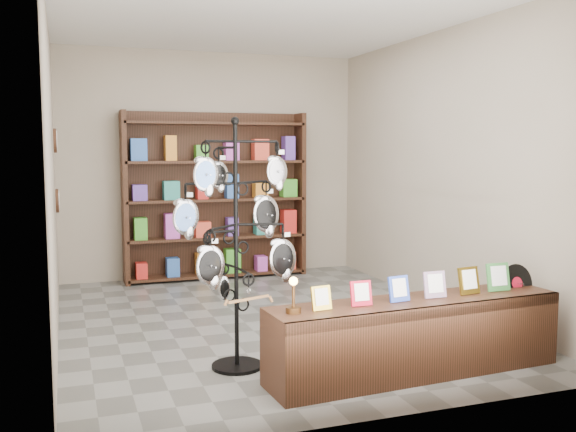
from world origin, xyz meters
The scene contains 6 objects.
ground centered at (0.00, 0.00, 0.00)m, with size 5.00×5.00×0.00m, color slate.
room_envelope centered at (0.00, 0.00, 1.85)m, with size 5.00×5.00×5.00m.
display_tree centered at (-0.66, -1.25, 1.13)m, with size 1.02×1.00×1.96m.
front_shelf centered at (0.59, -1.84, 0.29)m, with size 2.39×0.63×0.84m.
back_shelving centered at (0.00, 2.30, 1.03)m, with size 2.42×0.36×2.20m.
wall_clocks centered at (-1.97, 0.80, 1.50)m, with size 0.03×0.24×0.84m.
Camera 1 is at (-1.91, -6.02, 1.72)m, focal length 40.00 mm.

